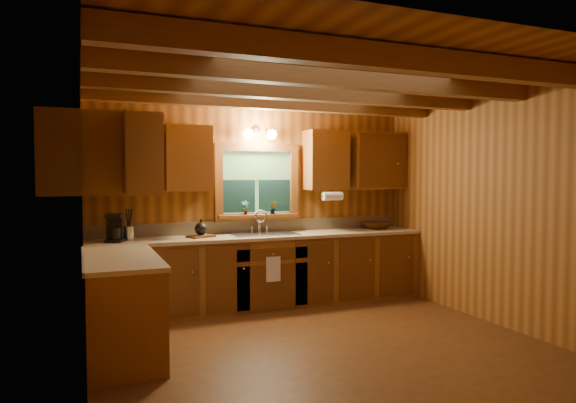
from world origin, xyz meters
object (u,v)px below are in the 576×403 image
Objects in this scene: sink at (264,238)px; coffee_maker at (115,228)px; wicker_basket at (377,225)px; cutting_board at (201,236)px.

coffee_maker is (-1.77, -0.05, 0.20)m from sink.
coffee_maker is 3.45m from wicker_basket.
cutting_board is at bearing 179.46° from sink.
cutting_board is at bearing 24.11° from coffee_maker.
sink is at bearing 22.42° from coffee_maker.
sink is 2.78× the size of cutting_board.
wicker_basket reaches higher than cutting_board.
coffee_maker is at bearing -178.16° from wicker_basket.
wicker_basket is (1.68, 0.06, 0.09)m from sink.
coffee_maker reaches higher than wicker_basket.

